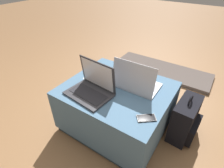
{
  "coord_description": "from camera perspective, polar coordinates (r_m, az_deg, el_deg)",
  "views": [
    {
      "loc": [
        0.64,
        -1.05,
        1.35
      ],
      "look_at": [
        -0.01,
        -0.08,
        0.54
      ],
      "focal_mm": 28.0,
      "sensor_mm": 36.0,
      "label": 1
    }
  ],
  "objects": [
    {
      "name": "laptop_far",
      "position": [
        1.5,
        7.81,
        0.56
      ],
      "size": [
        0.38,
        0.26,
        0.26
      ],
      "rotation": [
        0.0,
        0.0,
        3.15
      ],
      "color": "silver",
      "rests_on": "ottoman"
    },
    {
      "name": "backpack",
      "position": [
        1.73,
        22.81,
        -10.82
      ],
      "size": [
        0.23,
        0.36,
        0.46
      ],
      "rotation": [
        0.0,
        0.0,
        1.51
      ],
      "color": "black",
      "rests_on": "ground_plane"
    },
    {
      "name": "fireplace_hearth",
      "position": [
        2.74,
        15.79,
        4.52
      ],
      "size": [
        1.4,
        0.5,
        0.04
      ],
      "color": "#564C47",
      "rests_on": "ground_plane"
    },
    {
      "name": "laptop_near",
      "position": [
        1.44,
        -6.63,
        -1.07
      ],
      "size": [
        0.39,
        0.29,
        0.27
      ],
      "rotation": [
        0.0,
        0.0,
        -0.1
      ],
      "color": "#333338",
      "rests_on": "ottoman"
    },
    {
      "name": "ottoman",
      "position": [
        1.66,
        1.64,
        -7.45
      ],
      "size": [
        0.9,
        0.79,
        0.46
      ],
      "color": "#2A3D4E",
      "rests_on": "ground_plane"
    },
    {
      "name": "ground_plane",
      "position": [
        1.82,
        1.52,
        -12.78
      ],
      "size": [
        14.0,
        14.0,
        0.0
      ],
      "primitive_type": "plane",
      "color": "olive"
    },
    {
      "name": "paper_sheet",
      "position": [
        1.71,
        -3.84,
        3.3
      ],
      "size": [
        0.24,
        0.32,
        0.0
      ],
      "rotation": [
        0.0,
        0.0,
        0.12
      ],
      "color": "white",
      "rests_on": "ottoman"
    },
    {
      "name": "cell_phone",
      "position": [
        1.26,
        11.15,
        -10.83
      ],
      "size": [
        0.15,
        0.14,
        0.01
      ],
      "rotation": [
        0.0,
        0.0,
        5.4
      ],
      "color": "black",
      "rests_on": "ottoman"
    }
  ]
}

